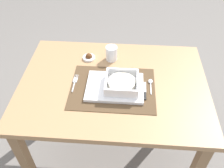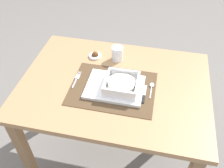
{
  "view_description": "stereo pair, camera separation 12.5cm",
  "coord_description": "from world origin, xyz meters",
  "views": [
    {
      "loc": [
        0.06,
        -0.94,
        1.61
      ],
      "look_at": [
        -0.0,
        -0.04,
        0.74
      ],
      "focal_mm": 39.44,
      "sensor_mm": 36.0,
      "label": 1
    },
    {
      "loc": [
        0.19,
        -0.92,
        1.61
      ],
      "look_at": [
        -0.0,
        -0.04,
        0.74
      ],
      "focal_mm": 39.44,
      "sensor_mm": 36.0,
      "label": 2
    }
  ],
  "objects": [
    {
      "name": "serving_plate",
      "position": [
        0.01,
        -0.04,
        0.72
      ],
      "size": [
        0.29,
        0.22,
        0.02
      ],
      "primitive_type": "cube",
      "color": "white",
      "rests_on": "placemat"
    },
    {
      "name": "placemat",
      "position": [
        -0.0,
        -0.04,
        0.71
      ],
      "size": [
        0.43,
        0.33,
        0.0
      ],
      "primitive_type": "cube",
      "color": "#4C3823",
      "rests_on": "dining_table"
    },
    {
      "name": "ground_plane",
      "position": [
        0.0,
        0.0,
        0.0
      ],
      "size": [
        6.0,
        6.0,
        0.0
      ],
      "primitive_type": "plane",
      "color": "slate"
    },
    {
      "name": "fork",
      "position": [
        -0.2,
        -0.01,
        0.72
      ],
      "size": [
        0.02,
        0.13,
        0.0
      ],
      "rotation": [
        0.0,
        0.0,
        -0.03
      ],
      "color": "silver",
      "rests_on": "placemat"
    },
    {
      "name": "condiment_saucer",
      "position": [
        -0.16,
        0.2,
        0.72
      ],
      "size": [
        0.07,
        0.07,
        0.04
      ],
      "color": "white",
      "rests_on": "dining_table"
    },
    {
      "name": "dining_table",
      "position": [
        0.0,
        0.0,
        0.61
      ],
      "size": [
        0.99,
        0.72,
        0.71
      ],
      "color": "#A37A51",
      "rests_on": "ground"
    },
    {
      "name": "spoon",
      "position": [
        0.2,
        0.01,
        0.72
      ],
      "size": [
        0.02,
        0.11,
        0.01
      ],
      "rotation": [
        0.0,
        0.0,
        0.03
      ],
      "color": "silver",
      "rests_on": "placemat"
    },
    {
      "name": "porridge_bowl",
      "position": [
        0.05,
        -0.04,
        0.75
      ],
      "size": [
        0.17,
        0.17,
        0.05
      ],
      "color": "white",
      "rests_on": "serving_plate"
    },
    {
      "name": "drinking_glass",
      "position": [
        -0.02,
        0.2,
        0.75
      ],
      "size": [
        0.07,
        0.07,
        0.08
      ],
      "color": "white",
      "rests_on": "dining_table"
    },
    {
      "name": "butter_knife",
      "position": [
        0.16,
        -0.06,
        0.72
      ],
      "size": [
        0.01,
        0.13,
        0.01
      ],
      "rotation": [
        0.0,
        0.0,
        0.08
      ],
      "color": "black",
      "rests_on": "placemat"
    }
  ]
}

